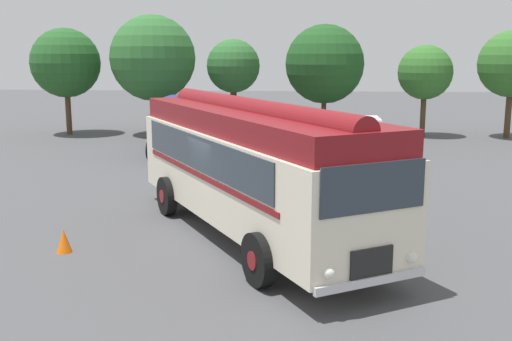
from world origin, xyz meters
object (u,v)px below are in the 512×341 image
(vintage_bus, at_px, (251,163))
(car_mid_left, at_px, (299,134))
(car_near_left, at_px, (248,132))
(box_van, at_px, (182,123))
(traffic_cone, at_px, (64,241))
(car_mid_right, at_px, (363,135))

(vintage_bus, bearing_deg, car_mid_left, 85.86)
(car_near_left, bearing_deg, car_mid_left, -5.44)
(vintage_bus, xyz_separation_m, car_mid_left, (0.98, 13.59, -1.05))
(box_van, xyz_separation_m, traffic_cone, (0.26, -14.64, -1.09))
(vintage_bus, height_order, box_van, vintage_bus)
(traffic_cone, bearing_deg, car_mid_right, 61.12)
(car_mid_left, xyz_separation_m, traffic_cone, (-5.20, -15.24, -0.57))
(vintage_bus, bearing_deg, box_van, 109.02)
(box_van, height_order, traffic_cone, box_van)
(vintage_bus, height_order, car_near_left, vintage_bus)
(car_near_left, bearing_deg, box_van, -164.69)
(box_van, bearing_deg, car_mid_left, 6.33)
(vintage_bus, distance_m, car_mid_left, 13.67)
(vintage_bus, bearing_deg, car_mid_right, 73.29)
(box_van, bearing_deg, car_near_left, 15.31)
(car_mid_right, bearing_deg, car_mid_left, 171.85)
(car_near_left, bearing_deg, vintage_bus, -84.11)
(vintage_bus, height_order, car_mid_right, vintage_bus)
(car_near_left, relative_size, box_van, 0.75)
(car_mid_right, bearing_deg, car_near_left, 173.06)
(car_mid_left, distance_m, box_van, 5.52)
(vintage_bus, xyz_separation_m, traffic_cone, (-4.22, -1.65, -1.62))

